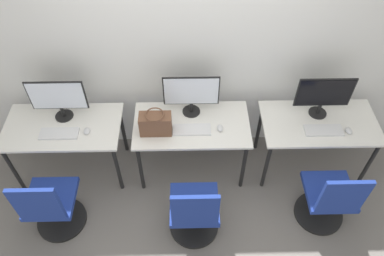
{
  "coord_description": "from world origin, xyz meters",
  "views": [
    {
      "loc": [
        -0.05,
        -2.14,
        3.41
      ],
      "look_at": [
        0.0,
        0.12,
        0.85
      ],
      "focal_mm": 35.0,
      "sensor_mm": 36.0,
      "label": 1
    }
  ],
  "objects_px": {
    "mouse_right": "(349,131)",
    "handbag": "(155,124)",
    "mouse_left": "(87,131)",
    "mouse_center": "(220,128)",
    "office_chair_center": "(194,213)",
    "monitor_left": "(58,98)",
    "keyboard_left": "(59,134)",
    "office_chair_right": "(329,200)",
    "monitor_right": "(324,95)",
    "monitor_center": "(191,93)",
    "keyboard_right": "(324,130)",
    "keyboard_center": "(192,130)",
    "office_chair_left": "(51,207)"
  },
  "relations": [
    {
      "from": "mouse_right",
      "to": "handbag",
      "type": "bearing_deg",
      "value": 178.82
    },
    {
      "from": "mouse_left",
      "to": "mouse_right",
      "type": "relative_size",
      "value": 1.0
    },
    {
      "from": "mouse_center",
      "to": "handbag",
      "type": "bearing_deg",
      "value": -178.1
    },
    {
      "from": "office_chair_center",
      "to": "mouse_right",
      "type": "relative_size",
      "value": 9.82
    },
    {
      "from": "monitor_left",
      "to": "keyboard_left",
      "type": "xyz_separation_m",
      "value": [
        0.0,
        -0.24,
        -0.24
      ]
    },
    {
      "from": "mouse_center",
      "to": "handbag",
      "type": "height_order",
      "value": "handbag"
    },
    {
      "from": "mouse_left",
      "to": "office_chair_right",
      "type": "height_order",
      "value": "office_chair_right"
    },
    {
      "from": "keyboard_left",
      "to": "monitor_right",
      "type": "distance_m",
      "value": 2.55
    },
    {
      "from": "mouse_left",
      "to": "office_chair_right",
      "type": "distance_m",
      "value": 2.37
    },
    {
      "from": "keyboard_left",
      "to": "office_chair_center",
      "type": "relative_size",
      "value": 0.41
    },
    {
      "from": "mouse_left",
      "to": "monitor_right",
      "type": "height_order",
      "value": "monitor_right"
    },
    {
      "from": "monitor_center",
      "to": "handbag",
      "type": "bearing_deg",
      "value": -142.48
    },
    {
      "from": "monitor_right",
      "to": "keyboard_right",
      "type": "relative_size",
      "value": 1.47
    },
    {
      "from": "office_chair_center",
      "to": "mouse_right",
      "type": "height_order",
      "value": "office_chair_center"
    },
    {
      "from": "mouse_right",
      "to": "office_chair_right",
      "type": "distance_m",
      "value": 0.69
    },
    {
      "from": "keyboard_left",
      "to": "keyboard_center",
      "type": "distance_m",
      "value": 1.26
    },
    {
      "from": "office_chair_right",
      "to": "office_chair_left",
      "type": "bearing_deg",
      "value": -179.53
    },
    {
      "from": "keyboard_center",
      "to": "keyboard_right",
      "type": "height_order",
      "value": "same"
    },
    {
      "from": "office_chair_left",
      "to": "monitor_right",
      "type": "bearing_deg",
      "value": 17.55
    },
    {
      "from": "monitor_center",
      "to": "office_chair_right",
      "type": "relative_size",
      "value": 0.61
    },
    {
      "from": "monitor_center",
      "to": "keyboard_center",
      "type": "distance_m",
      "value": 0.35
    },
    {
      "from": "monitor_right",
      "to": "mouse_right",
      "type": "height_order",
      "value": "monitor_right"
    },
    {
      "from": "monitor_left",
      "to": "keyboard_left",
      "type": "bearing_deg",
      "value": -90.0
    },
    {
      "from": "office_chair_left",
      "to": "keyboard_center",
      "type": "distance_m",
      "value": 1.48
    },
    {
      "from": "monitor_left",
      "to": "handbag",
      "type": "bearing_deg",
      "value": -13.6
    },
    {
      "from": "monitor_center",
      "to": "keyboard_right",
      "type": "distance_m",
      "value": 1.32
    },
    {
      "from": "mouse_left",
      "to": "monitor_right",
      "type": "bearing_deg",
      "value": 5.18
    },
    {
      "from": "mouse_center",
      "to": "keyboard_center",
      "type": "bearing_deg",
      "value": -177.71
    },
    {
      "from": "monitor_right",
      "to": "mouse_right",
      "type": "xyz_separation_m",
      "value": [
        0.24,
        -0.25,
        -0.24
      ]
    },
    {
      "from": "mouse_left",
      "to": "keyboard_center",
      "type": "distance_m",
      "value": 1.0
    },
    {
      "from": "office_chair_center",
      "to": "handbag",
      "type": "distance_m",
      "value": 0.9
    },
    {
      "from": "monitor_right",
      "to": "office_chair_right",
      "type": "xyz_separation_m",
      "value": [
        0.0,
        -0.79,
        -0.6
      ]
    },
    {
      "from": "keyboard_center",
      "to": "office_chair_center",
      "type": "relative_size",
      "value": 0.41
    },
    {
      "from": "keyboard_left",
      "to": "office_chair_center",
      "type": "height_order",
      "value": "office_chair_center"
    },
    {
      "from": "monitor_left",
      "to": "keyboard_right",
      "type": "xyz_separation_m",
      "value": [
        2.53,
        -0.25,
        -0.24
      ]
    },
    {
      "from": "office_chair_center",
      "to": "keyboard_left",
      "type": "bearing_deg",
      "value": 152.18
    },
    {
      "from": "mouse_left",
      "to": "mouse_center",
      "type": "height_order",
      "value": "same"
    },
    {
      "from": "keyboard_right",
      "to": "office_chair_left",
      "type": "bearing_deg",
      "value": -167.39
    },
    {
      "from": "keyboard_right",
      "to": "mouse_right",
      "type": "distance_m",
      "value": 0.24
    },
    {
      "from": "mouse_right",
      "to": "handbag",
      "type": "height_order",
      "value": "handbag"
    },
    {
      "from": "monitor_right",
      "to": "mouse_right",
      "type": "bearing_deg",
      "value": -46.62
    },
    {
      "from": "monitor_left",
      "to": "mouse_left",
      "type": "relative_size",
      "value": 5.99
    },
    {
      "from": "keyboard_left",
      "to": "mouse_center",
      "type": "xyz_separation_m",
      "value": [
        1.54,
        0.03,
        0.01
      ]
    },
    {
      "from": "office_chair_left",
      "to": "mouse_center",
      "type": "distance_m",
      "value": 1.73
    },
    {
      "from": "office_chair_center",
      "to": "keyboard_right",
      "type": "height_order",
      "value": "office_chair_center"
    },
    {
      "from": "mouse_center",
      "to": "handbag",
      "type": "distance_m",
      "value": 0.62
    },
    {
      "from": "keyboard_left",
      "to": "mouse_center",
      "type": "bearing_deg",
      "value": 1.29
    },
    {
      "from": "keyboard_right",
      "to": "handbag",
      "type": "bearing_deg",
      "value": 179.15
    },
    {
      "from": "mouse_left",
      "to": "office_chair_center",
      "type": "distance_m",
      "value": 1.28
    },
    {
      "from": "monitor_right",
      "to": "mouse_left",
      "type": "bearing_deg",
      "value": -174.82
    }
  ]
}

